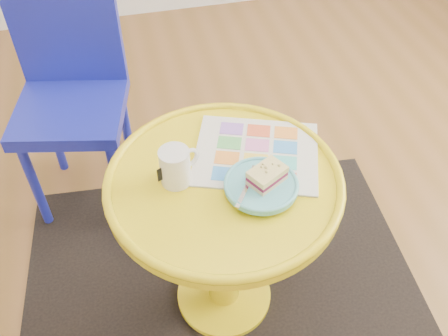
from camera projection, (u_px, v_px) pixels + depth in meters
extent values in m
plane|color=brown|center=(261.00, 293.00, 1.66)|extent=(4.00, 4.00, 0.00)
cube|color=white|center=(164.00, 1.00, 2.97)|extent=(4.00, 0.02, 0.12)
cube|color=black|center=(224.00, 296.00, 1.65)|extent=(1.39, 1.20, 0.01)
cylinder|color=yellow|center=(224.00, 294.00, 1.64)|extent=(0.31, 0.31, 0.03)
cylinder|color=yellow|center=(224.00, 246.00, 1.45)|extent=(0.10, 0.10, 0.51)
cylinder|color=yellow|center=(224.00, 183.00, 1.26)|extent=(0.60, 0.60, 0.03)
cylinder|color=#181FA0|center=(36.00, 188.00, 1.74)|extent=(0.03, 0.03, 0.37)
cylinder|color=#181FA0|center=(118.00, 186.00, 1.75)|extent=(0.03, 0.03, 0.37)
cylinder|color=#181FA0|center=(54.00, 134.00, 1.94)|extent=(0.03, 0.03, 0.37)
cylinder|color=#181FA0|center=(127.00, 132.00, 1.95)|extent=(0.03, 0.03, 0.37)
cube|color=#181FA0|center=(71.00, 111.00, 1.68)|extent=(0.43, 0.43, 0.05)
cube|color=#181FA0|center=(66.00, 31.00, 1.65)|extent=(0.36, 0.11, 0.38)
cube|color=silver|center=(256.00, 153.00, 1.31)|extent=(0.40, 0.37, 0.01)
cylinder|color=silver|center=(175.00, 167.00, 1.21)|extent=(0.08, 0.08, 0.10)
torus|color=silver|center=(189.00, 158.00, 1.22)|extent=(0.06, 0.03, 0.06)
cylinder|color=#D1B78C|center=(174.00, 154.00, 1.18)|extent=(0.07, 0.07, 0.01)
cylinder|color=#5CB8C3|center=(261.00, 188.00, 1.22)|extent=(0.07, 0.07, 0.01)
cylinder|color=#5CB8C3|center=(261.00, 185.00, 1.21)|extent=(0.18, 0.18, 0.01)
cube|color=#D3BC8C|center=(267.00, 179.00, 1.20)|extent=(0.11, 0.09, 0.01)
cube|color=maroon|center=(267.00, 176.00, 1.20)|extent=(0.10, 0.09, 0.01)
cube|color=#EADB8C|center=(267.00, 172.00, 1.19)|extent=(0.11, 0.09, 0.02)
cube|color=silver|center=(245.00, 191.00, 1.18)|extent=(0.07, 0.10, 0.00)
cube|color=silver|center=(254.00, 171.00, 1.23)|extent=(0.03, 0.04, 0.00)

